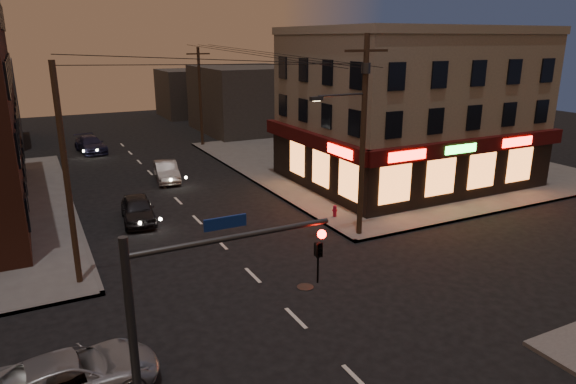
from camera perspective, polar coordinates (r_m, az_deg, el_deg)
ground at (r=19.49m, az=0.87°, el=-13.84°), size 120.00×120.00×0.00m
sidewalk_ne at (r=43.71m, az=10.15°, el=3.45°), size 24.00×28.00×0.15m
pizza_building at (r=37.23m, az=13.17°, el=9.24°), size 15.85×12.85×10.50m
bg_building_ne_a at (r=57.53m, az=-4.57°, el=10.27°), size 10.00×12.00×7.00m
bg_building_ne_b at (r=70.06m, az=-10.60°, el=10.78°), size 8.00×8.00×6.00m
utility_pole_main at (r=25.59m, az=8.17°, el=7.21°), size 4.20×0.44×10.00m
utility_pole_far at (r=49.35m, az=-9.72°, el=10.36°), size 0.26×0.26×9.00m
utility_pole_west at (r=21.99m, az=-23.39°, el=1.48°), size 0.24×0.24×9.00m
traffic_signal at (r=11.11m, az=-11.42°, el=-14.84°), size 4.49×0.32×6.47m
suv_cross at (r=16.67m, az=-22.92°, el=-18.40°), size 5.05×2.60×1.36m
sedan_near at (r=29.95m, az=-16.35°, el=-1.84°), size 2.18×4.44×1.46m
sedan_mid at (r=38.04m, az=-13.36°, el=2.26°), size 2.04×4.46×1.42m
sedan_far at (r=49.74m, az=-21.09°, el=4.94°), size 2.66×5.17×1.43m
fire_hydrant at (r=29.30m, az=5.22°, el=-2.04°), size 0.30×0.30×0.69m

